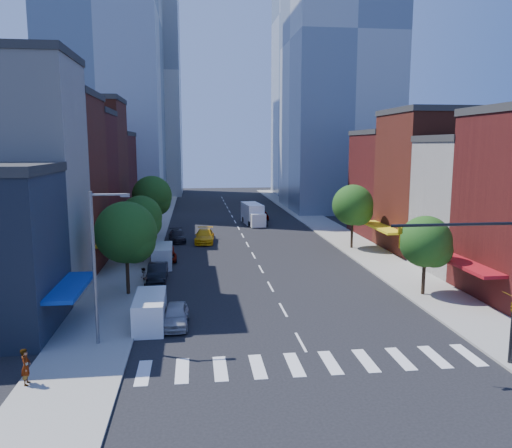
{
  "coord_description": "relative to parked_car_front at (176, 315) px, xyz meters",
  "views": [
    {
      "loc": [
        -6.2,
        -27.93,
        11.73
      ],
      "look_at": [
        -0.96,
        14.12,
        5.0
      ],
      "focal_mm": 35.0,
      "sensor_mm": 36.0,
      "label": 1
    }
  ],
  "objects": [
    {
      "name": "traffic_signal",
      "position": [
        17.5,
        -8.25,
        3.45
      ],
      "size": [
        7.24,
        2.24,
        8.0
      ],
      "color": "black",
      "rests_on": "sidewalk_right"
    },
    {
      "name": "box_truck",
      "position": [
        10.03,
        41.53,
        0.73
      ],
      "size": [
        2.99,
        7.75,
        3.05
      ],
      "rotation": [
        0.0,
        0.0,
        0.1
      ],
      "color": "white",
      "rests_on": "ground"
    },
    {
      "name": "cargo_van_near",
      "position": [
        -1.65,
        0.04,
        0.31
      ],
      "size": [
        2.02,
        4.84,
        2.05
      ],
      "rotation": [
        0.0,
        0.0,
        0.01
      ],
      "color": "white",
      "rests_on": "ground"
    },
    {
      "name": "parked_car_front",
      "position": [
        0.0,
        0.0,
        0.0
      ],
      "size": [
        1.77,
        4.2,
        1.42
      ],
      "primitive_type": "imported",
      "rotation": [
        0.0,
        0.0,
        -0.02
      ],
      "color": "#9E9FA3",
      "rests_on": "ground"
    },
    {
      "name": "sidewalk_left",
      "position": [
        -4.94,
        36.25,
        -0.63
      ],
      "size": [
        5.0,
        120.0,
        0.15
      ],
      "primitive_type": "cube",
      "color": "gray",
      "rests_on": "ground"
    },
    {
      "name": "tree_right_far",
      "position": [
        19.21,
        22.17,
        4.16
      ],
      "size": [
        4.6,
        4.6,
        7.2
      ],
      "color": "black",
      "rests_on": "sidewalk_right"
    },
    {
      "name": "ground",
      "position": [
        7.56,
        -3.75,
        -0.71
      ],
      "size": [
        220.0,
        220.0,
        0.0
      ],
      "primitive_type": "plane",
      "color": "black",
      "rests_on": "ground"
    },
    {
      "name": "tower_nw",
      "position": [
        -14.44,
        66.25,
        34.29
      ],
      "size": [
        20.0,
        22.0,
        70.0
      ],
      "primitive_type": "cube",
      "color": "#8C99A8",
      "rests_on": "ground"
    },
    {
      "name": "bldg_left_5",
      "position": [
        -13.44,
        43.25,
        5.79
      ],
      "size": [
        12.0,
        10.0,
        13.0
      ],
      "primitive_type": "cube",
      "color": "#4D1413",
      "rests_on": "ground"
    },
    {
      "name": "traffic_car_far",
      "position": [
        12.11,
        45.91,
        -0.02
      ],
      "size": [
        1.66,
        4.07,
        1.38
      ],
      "primitive_type": "imported",
      "rotation": [
        0.0,
        0.0,
        3.13
      ],
      "color": "#999999",
      "rests_on": "ground"
    },
    {
      "name": "taxi",
      "position": [
        2.51,
        28.13,
        0.09
      ],
      "size": [
        2.6,
        5.64,
        1.6
      ],
      "primitive_type": "imported",
      "rotation": [
        0.0,
        0.0,
        -0.07
      ],
      "color": "#FAB70D",
      "rests_on": "ground"
    },
    {
      "name": "cargo_van_far",
      "position": [
        -1.85,
        16.66,
        0.3
      ],
      "size": [
        2.07,
        4.83,
        2.04
      ],
      "rotation": [
        0.0,
        0.0,
        0.03
      ],
      "color": "silver",
      "rests_on": "ground"
    },
    {
      "name": "tree_left_far",
      "position": [
        -3.79,
        32.17,
        4.49
      ],
      "size": [
        5.0,
        5.0,
        7.75
      ],
      "color": "black",
      "rests_on": "sidewalk_left"
    },
    {
      "name": "pedestrian_far",
      "position": [
        -2.94,
        9.12,
        0.23
      ],
      "size": [
        0.81,
        0.92,
        1.57
      ],
      "primitive_type": "imported",
      "rotation": [
        0.0,
        0.0,
        -1.91
      ],
      "color": "#999999",
      "rests_on": "sidewalk_left"
    },
    {
      "name": "tower_far_w",
      "position": [
        -10.44,
        91.25,
        27.29
      ],
      "size": [
        18.0,
        18.0,
        56.0
      ],
      "primitive_type": "cube",
      "color": "#9EA5AD",
      "rests_on": "ground"
    },
    {
      "name": "parked_car_second",
      "position": [
        -1.94,
        11.27,
        0.05
      ],
      "size": [
        1.61,
        4.61,
        1.52
      ],
      "primitive_type": "imported",
      "rotation": [
        0.0,
        0.0,
        0.0
      ],
      "color": "black",
      "rests_on": "ground"
    },
    {
      "name": "parked_car_third",
      "position": [
        -1.94,
        19.15,
        0.04
      ],
      "size": [
        3.11,
        5.65,
        1.5
      ],
      "primitive_type": "imported",
      "rotation": [
        0.0,
        0.0,
        0.12
      ],
      "color": "#999999",
      "rests_on": "ground"
    },
    {
      "name": "tower_ne",
      "position": [
        27.56,
        58.25,
        29.29
      ],
      "size": [
        18.0,
        20.0,
        60.0
      ],
      "primitive_type": "cube",
      "color": "#9EA5AD",
      "rests_on": "ground"
    },
    {
      "name": "sidewalk_right",
      "position": [
        20.06,
        36.25,
        -0.63
      ],
      "size": [
        5.0,
        120.0,
        0.15
      ],
      "primitive_type": "cube",
      "color": "gray",
      "rests_on": "ground"
    },
    {
      "name": "bldg_left_2",
      "position": [
        -13.44,
        16.75,
        7.29
      ],
      "size": [
        12.0,
        9.0,
        16.0
      ],
      "primitive_type": "cube",
      "color": "#582114",
      "rests_on": "ground"
    },
    {
      "name": "pedestrian_near",
      "position": [
        -6.94,
        -7.59,
        0.35
      ],
      "size": [
        0.48,
        0.69,
        1.82
      ],
      "primitive_type": "imported",
      "rotation": [
        0.0,
        0.0,
        1.64
      ],
      "color": "#999999",
      "rests_on": "sidewalk_left"
    },
    {
      "name": "parked_car_rear",
      "position": [
        -0.81,
        29.23,
        -0.02
      ],
      "size": [
        2.42,
        4.93,
        1.38
      ],
      "primitive_type": "imported",
      "rotation": [
        0.0,
        0.0,
        0.1
      ],
      "color": "black",
      "rests_on": "ground"
    },
    {
      "name": "streetlight",
      "position": [
        -4.25,
        -2.75,
        4.57
      ],
      "size": [
        2.25,
        0.25,
        9.0
      ],
      "color": "slate",
      "rests_on": "sidewalk_left"
    },
    {
      "name": "tree_left_mid",
      "position": [
        -3.79,
        18.17,
        3.82
      ],
      "size": [
        4.2,
        4.2,
        6.65
      ],
      "color": "black",
      "rests_on": "sidewalk_left"
    },
    {
      "name": "bldg_right_2",
      "position": [
        28.56,
        20.25,
        6.79
      ],
      "size": [
        12.0,
        10.0,
        15.0
      ],
      "primitive_type": "cube",
      "color": "#582114",
      "rests_on": "ground"
    },
    {
      "name": "bldg_left_4",
      "position": [
        -13.44,
        33.75,
        7.79
      ],
      "size": [
        12.0,
        9.0,
        17.0
      ],
      "primitive_type": "cube",
      "color": "#582114",
      "rests_on": "ground"
    },
    {
      "name": "bldg_right_1",
      "position": [
        28.56,
        11.25,
        5.29
      ],
      "size": [
        12.0,
        8.0,
        12.0
      ],
      "primitive_type": "cube",
      "color": "beige",
      "rests_on": "ground"
    },
    {
      "name": "tree_left_near",
      "position": [
        -3.79,
        7.17,
        4.16
      ],
      "size": [
        4.8,
        4.8,
        7.3
      ],
      "color": "black",
      "rests_on": "sidewalk_left"
    },
    {
      "name": "tree_right_near",
      "position": [
        19.21,
        4.17,
        3.48
      ],
      "size": [
        4.0,
        4.0,
        6.2
      ],
      "color": "black",
      "rests_on": "sidewalk_right"
    },
    {
      "name": "crosswalk",
      "position": [
        7.56,
        -6.75,
        -0.7
      ],
      "size": [
        19.0,
        3.0,
        0.01
      ],
      "primitive_type": "cube",
      "color": "silver",
      "rests_on": "ground"
    },
    {
      "name": "bldg_left_3",
      "position": [
        -13.44,
        25.25,
        6.79
      ],
      "size": [
        12.0,
        8.0,
        15.0
      ],
      "primitive_type": "cube",
      "color": "#4D1413",
      "rests_on": "ground"
    },
    {
      "name": "tower_far_e",
      "position": [
        31.56,
        81.25,
        39.29
      ],
      "size": [
        22.0,
        22.0,
        80.0
      ],
      "primitive_type": "cube",
      "color": "#8C99A8",
      "rests_on": "ground"
    },
    {
      "name": "bldg_right_3",
      "position": [
        28.56,
        30.25,
        5.79
      ],
      "size": [
        12.0,
        10.0,
        13.0
      ],
      "primitive_type": "cube",
      "color": "#4D1413",
      "rests_on": "ground"
    },
    {
      "name": "traffic_car_oncoming",
      "position": [
        10.94,
        39.71,
        -0.07
      ],
      "size": [
        1.64,
        3.97,
        1.28
      ],
      "primitive_type": "imported",
      "rotation": [
        0.0,
        0.0,
        3.22
      ],
      "color": "black",
      "rests_on": "ground"
    }
  ]
}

